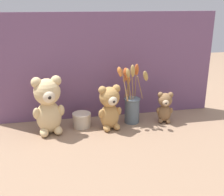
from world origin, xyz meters
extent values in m
plane|color=#8E7056|center=(0.00, 0.00, 0.00)|extent=(4.00, 4.00, 0.00)
cube|color=#704C70|center=(0.00, 0.17, 0.30)|extent=(1.26, 0.02, 0.59)
ellipsoid|color=#DBBC84|center=(-0.33, 0.00, 0.09)|extent=(0.14, 0.12, 0.17)
sphere|color=#DBBC84|center=(-0.33, 0.00, 0.22)|extent=(0.13, 0.13, 0.13)
sphere|color=beige|center=(-0.32, -0.05, 0.21)|extent=(0.06, 0.06, 0.06)
sphere|color=black|center=(-0.32, -0.07, 0.21)|extent=(0.02, 0.02, 0.02)
sphere|color=#DBBC84|center=(-0.28, 0.01, 0.27)|extent=(0.05, 0.05, 0.05)
sphere|color=#DBBC84|center=(-0.38, -0.01, 0.27)|extent=(0.05, 0.05, 0.05)
ellipsoid|color=#DBBC84|center=(-0.27, 0.00, 0.12)|extent=(0.05, 0.06, 0.08)
ellipsoid|color=#DBBC84|center=(-0.39, -0.02, 0.12)|extent=(0.05, 0.06, 0.08)
ellipsoid|color=#DBBC84|center=(-0.29, -0.03, 0.02)|extent=(0.05, 0.07, 0.04)
ellipsoid|color=#DBBC84|center=(-0.36, -0.04, 0.02)|extent=(0.05, 0.07, 0.04)
ellipsoid|color=tan|center=(-0.02, -0.01, 0.07)|extent=(0.11, 0.10, 0.14)
sphere|color=tan|center=(-0.02, -0.01, 0.18)|extent=(0.11, 0.11, 0.11)
sphere|color=beige|center=(-0.01, -0.05, 0.17)|extent=(0.05, 0.05, 0.05)
sphere|color=black|center=(-0.01, -0.07, 0.17)|extent=(0.01, 0.01, 0.01)
sphere|color=tan|center=(0.02, -0.01, 0.22)|extent=(0.04, 0.04, 0.04)
sphere|color=tan|center=(-0.06, -0.02, 0.22)|extent=(0.04, 0.04, 0.04)
ellipsoid|color=tan|center=(0.03, -0.01, 0.09)|extent=(0.04, 0.05, 0.06)
ellipsoid|color=tan|center=(-0.07, -0.03, 0.09)|extent=(0.04, 0.05, 0.06)
ellipsoid|color=tan|center=(0.01, -0.04, 0.02)|extent=(0.04, 0.06, 0.03)
ellipsoid|color=tan|center=(-0.04, -0.05, 0.02)|extent=(0.04, 0.06, 0.03)
ellipsoid|color=olive|center=(0.30, 0.01, 0.05)|extent=(0.09, 0.08, 0.10)
sphere|color=olive|center=(0.30, 0.01, 0.13)|extent=(0.08, 0.08, 0.08)
sphere|color=#D1B289|center=(0.29, -0.01, 0.12)|extent=(0.04, 0.04, 0.04)
sphere|color=black|center=(0.28, -0.03, 0.12)|extent=(0.01, 0.01, 0.01)
sphere|color=olive|center=(0.32, 0.01, 0.16)|extent=(0.03, 0.03, 0.03)
sphere|color=olive|center=(0.27, 0.02, 0.16)|extent=(0.03, 0.03, 0.03)
ellipsoid|color=olive|center=(0.33, 0.00, 0.07)|extent=(0.03, 0.04, 0.05)
ellipsoid|color=olive|center=(0.26, 0.02, 0.07)|extent=(0.03, 0.04, 0.05)
ellipsoid|color=olive|center=(0.31, -0.01, 0.01)|extent=(0.04, 0.05, 0.03)
ellipsoid|color=olive|center=(0.27, 0.00, 0.01)|extent=(0.04, 0.05, 0.03)
cylinder|color=slate|center=(0.12, 0.04, 0.07)|extent=(0.08, 0.08, 0.14)
torus|color=slate|center=(0.12, 0.04, 0.14)|extent=(0.09, 0.09, 0.01)
cylinder|color=#9E7542|center=(0.14, 0.05, 0.22)|extent=(0.01, 0.01, 0.16)
ellipsoid|color=#C65B28|center=(0.14, 0.05, 0.30)|extent=(0.03, 0.03, 0.06)
cylinder|color=#9E7542|center=(0.09, 0.04, 0.22)|extent=(0.00, 0.03, 0.15)
ellipsoid|color=#C65B28|center=(0.08, 0.04, 0.29)|extent=(0.03, 0.03, 0.05)
cylinder|color=#9E7542|center=(0.07, 0.03, 0.22)|extent=(0.03, 0.07, 0.15)
ellipsoid|color=orange|center=(0.04, 0.01, 0.29)|extent=(0.03, 0.04, 0.05)
cylinder|color=#9E7542|center=(0.10, 0.07, 0.19)|extent=(0.04, 0.03, 0.10)
ellipsoid|color=#C65B28|center=(0.09, 0.09, 0.24)|extent=(0.04, 0.03, 0.04)
cylinder|color=#9E7542|center=(0.10, 0.05, 0.20)|extent=(0.01, 0.01, 0.11)
ellipsoid|color=orange|center=(0.09, 0.05, 0.25)|extent=(0.03, 0.03, 0.06)
cylinder|color=#9E7542|center=(0.09, 0.02, 0.22)|extent=(0.02, 0.03, 0.15)
ellipsoid|color=tan|center=(0.08, 0.01, 0.29)|extent=(0.04, 0.04, 0.05)
cylinder|color=#9E7542|center=(0.11, 0.02, 0.22)|extent=(0.02, 0.01, 0.16)
ellipsoid|color=tan|center=(0.11, 0.02, 0.30)|extent=(0.03, 0.03, 0.07)
cylinder|color=#9E7542|center=(0.07, 0.03, 0.22)|extent=(0.02, 0.07, 0.16)
ellipsoid|color=orange|center=(0.04, 0.02, 0.30)|extent=(0.03, 0.04, 0.04)
cylinder|color=#9E7542|center=(0.15, 0.01, 0.21)|extent=(0.05, 0.05, 0.14)
ellipsoid|color=tan|center=(0.17, -0.01, 0.28)|extent=(0.05, 0.05, 0.07)
cylinder|color=beige|center=(-0.16, 0.04, 0.03)|extent=(0.09, 0.09, 0.06)
cylinder|color=beige|center=(-0.16, 0.04, 0.07)|extent=(0.10, 0.10, 0.01)
camera|label=1|loc=(-0.28, -1.35, 0.64)|focal=45.00mm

